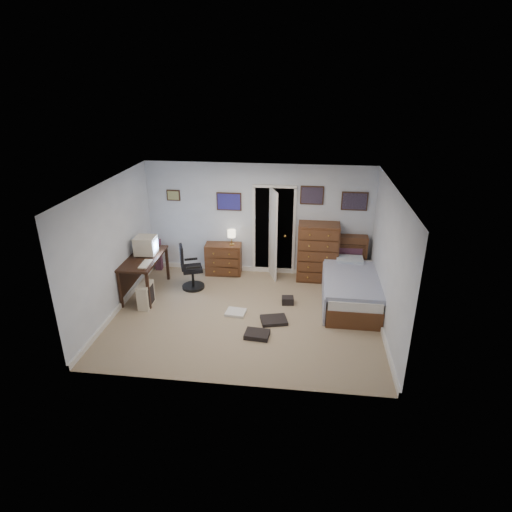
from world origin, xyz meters
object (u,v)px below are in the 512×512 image
Objects in this scene: tall_dresser at (318,252)px; bed at (350,289)px; office_chair at (190,272)px; low_dresser at (224,259)px; computer_desk at (140,265)px.

tall_dresser is 1.26m from bed.
office_chair reaches higher than low_dresser.
office_chair is 0.99m from low_dresser.
tall_dresser is at bearing -4.12° from low_dresser.
tall_dresser is at bearing -4.18° from office_chair.
computer_desk is at bearing -178.56° from bed.
tall_dresser is at bearing 122.67° from bed.
low_dresser is at bearing 159.57° from bed.
computer_desk is at bearing -162.84° from tall_dresser.
office_chair is 0.76× the size of tall_dresser.
office_chair is 2.80m from tall_dresser.
bed is at bearing -0.85° from computer_desk.
computer_desk is 1.76× the size of low_dresser.
computer_desk is 0.70× the size of bed.
tall_dresser reaches higher than office_chair.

